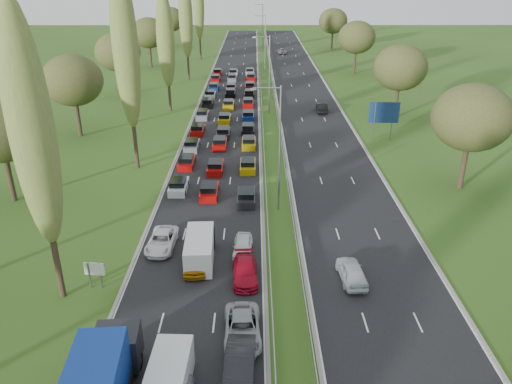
{
  "coord_description": "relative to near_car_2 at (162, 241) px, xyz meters",
  "views": [
    {
      "loc": [
        2.21,
        -0.44,
        21.49
      ],
      "look_at": [
        2.32,
        43.66,
        1.5
      ],
      "focal_mm": 35.0,
      "sensor_mm": 36.0,
      "label": 1
    }
  ],
  "objects": [
    {
      "name": "near_carriageway",
      "position": [
        3.29,
        46.82,
        -0.68
      ],
      "size": [
        10.5,
        215.0,
        0.04
      ],
      "primitive_type": "cube",
      "color": "black",
      "rests_on": "ground"
    },
    {
      "name": "woodland_left",
      "position": [
        -16.46,
        26.94,
        7.0
      ],
      "size": [
        8.0,
        166.0,
        11.1
      ],
      "color": "#2D2116",
      "rests_on": "ground"
    },
    {
      "name": "ground",
      "position": [
        10.04,
        44.32,
        -0.68
      ],
      "size": [
        260.0,
        260.0,
        0.0
      ],
      "primitive_type": "plane",
      "color": "#304A17",
      "rests_on": "ground"
    },
    {
      "name": "near_car_8",
      "position": [
        3.12,
        -2.97,
        0.1
      ],
      "size": [
        2.06,
        4.56,
        1.52
      ],
      "primitive_type": "imported",
      "rotation": [
        0.0,
        0.0,
        0.06
      ],
      "color": "#C57B0D",
      "rests_on": "near_carriageway"
    },
    {
      "name": "near_car_10",
      "position": [
        6.95,
        -11.07,
        0.03
      ],
      "size": [
        2.5,
        5.07,
        1.38
      ],
      "primitive_type": "imported",
      "rotation": [
        0.0,
        0.0,
        0.04
      ],
      "color": "#9EA2A8",
      "rests_on": "near_carriageway"
    },
    {
      "name": "info_sign",
      "position": [
        -3.86,
        -5.65,
        0.69
      ],
      "size": [
        1.5,
        0.25,
        2.1
      ],
      "color": "gray",
      "rests_on": "ground"
    },
    {
      "name": "direction_sign",
      "position": [
        24.94,
        28.44,
        2.89
      ],
      "size": [
        4.0,
        0.3,
        5.2
      ],
      "color": "gray",
      "rests_on": "ground"
    },
    {
      "name": "near_car_11",
      "position": [
        7.01,
        -4.56,
        0.0
      ],
      "size": [
        2.05,
        4.62,
        1.32
      ],
      "primitive_type": "imported",
      "rotation": [
        0.0,
        0.0,
        0.05
      ],
      "color": "#A90A1F",
      "rests_on": "near_carriageway"
    },
    {
      "name": "white_van_front",
      "position": [
        3.06,
        -15.69,
        0.42
      ],
      "size": [
        2.09,
        5.32,
        2.14
      ],
      "rotation": [
        0.0,
        0.0,
        -0.03
      ],
      "color": "silver",
      "rests_on": "near_carriageway"
    },
    {
      "name": "far_carriageway",
      "position": [
        16.79,
        46.82,
        -0.68
      ],
      "size": [
        10.5,
        215.0,
        0.04
      ],
      "primitive_type": "cube",
      "color": "black",
      "rests_on": "ground"
    },
    {
      "name": "traffic_queue_fill",
      "position": [
        3.27,
        41.98,
        -0.24
      ],
      "size": [
        9.06,
        68.81,
        0.8
      ],
      "color": "silver",
      "rests_on": "ground"
    },
    {
      "name": "far_car_2",
      "position": [
        15.13,
        102.01,
        0.06
      ],
      "size": [
        2.62,
        5.25,
        1.43
      ],
      "primitive_type": "imported",
      "rotation": [
        0.0,
        0.0,
        3.19
      ],
      "color": "slate",
      "rests_on": "far_carriageway"
    },
    {
      "name": "near_car_12",
      "position": [
        6.75,
        -0.86,
        -0.0
      ],
      "size": [
        1.7,
        3.89,
        1.31
      ],
      "primitive_type": "imported",
      "rotation": [
        0.0,
        0.0,
        -0.04
      ],
      "color": "white",
      "rests_on": "near_carriageway"
    },
    {
      "name": "far_car_0",
      "position": [
        14.97,
        -4.78,
        0.08
      ],
      "size": [
        2.0,
        4.42,
        1.47
      ],
      "primitive_type": "imported",
      "rotation": [
        0.0,
        0.0,
        3.2
      ],
      "color": "silver",
      "rests_on": "far_carriageway"
    },
    {
      "name": "poplar_row",
      "position": [
        -5.96,
        32.48,
        11.71
      ],
      "size": [
        2.8,
        127.8,
        22.44
      ],
      "color": "#2D2116",
      "rests_on": "ground"
    },
    {
      "name": "near_car_9",
      "position": [
        6.86,
        -14.5,
        0.14
      ],
      "size": [
        1.89,
        4.92,
        1.6
      ],
      "primitive_type": "imported",
      "rotation": [
        0.0,
        0.0,
        -0.04
      ],
      "color": "black",
      "rests_on": "near_carriageway"
    },
    {
      "name": "white_van_rear",
      "position": [
        3.37,
        -1.89,
        0.44
      ],
      "size": [
        2.13,
        5.43,
        2.18
      ],
      "rotation": [
        0.0,
        0.0,
        0.04
      ],
      "color": "silver",
      "rests_on": "near_carriageway"
    },
    {
      "name": "lamp_columns",
      "position": [
        10.04,
        42.32,
        5.32
      ],
      "size": [
        0.18,
        140.18,
        12.0
      ],
      "color": "gray",
      "rests_on": "ground"
    },
    {
      "name": "near_car_2",
      "position": [
        0.0,
        0.0,
        0.0
      ],
      "size": [
        2.45,
        4.85,
        1.32
      ],
      "primitive_type": "imported",
      "rotation": [
        0.0,
        0.0,
        -0.06
      ],
      "color": "white",
      "rests_on": "near_carriageway"
    },
    {
      "name": "far_car_1",
      "position": [
        18.56,
        42.64,
        0.09
      ],
      "size": [
        1.69,
        4.55,
        1.49
      ],
      "primitive_type": "imported",
      "rotation": [
        0.0,
        0.0,
        3.12
      ],
      "color": "black",
      "rests_on": "far_carriageway"
    },
    {
      "name": "central_reservation",
      "position": [
        10.04,
        46.82,
        -0.13
      ],
      "size": [
        2.36,
        215.0,
        0.32
      ],
      "color": "gray",
      "rests_on": "ground"
    },
    {
      "name": "woodland_right",
      "position": [
        29.54,
        30.98,
        7.0
      ],
      "size": [
        8.0,
        153.0,
        11.1
      ],
      "color": "#2D2116",
      "rests_on": "ground"
    }
  ]
}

